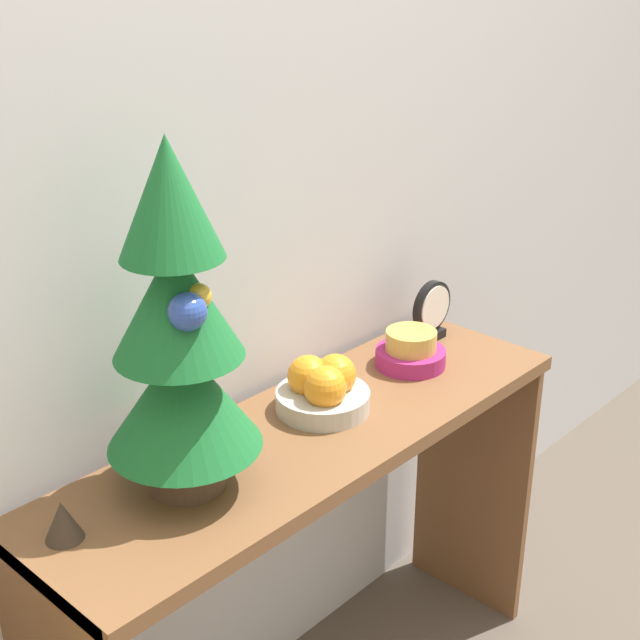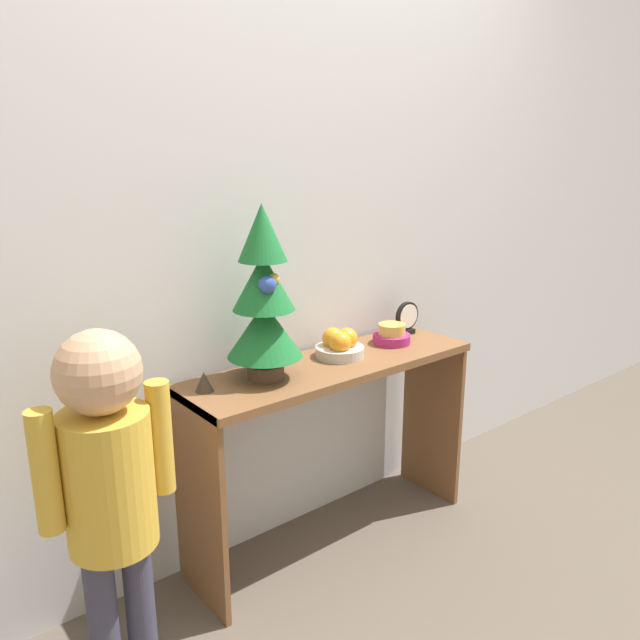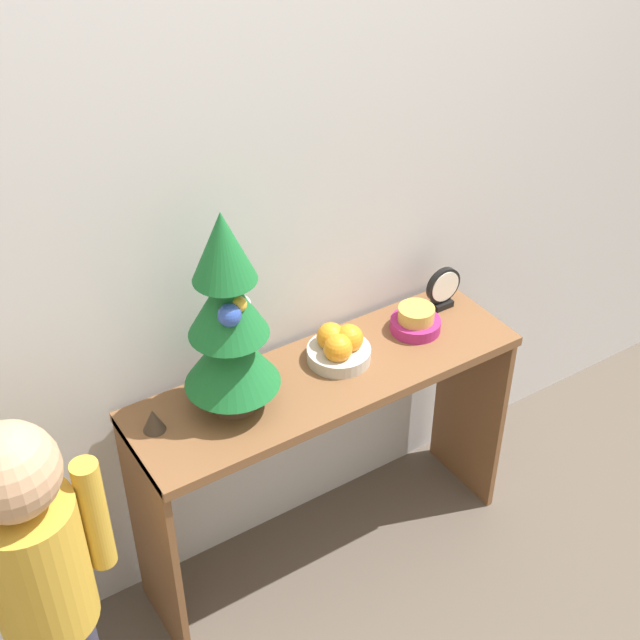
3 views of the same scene
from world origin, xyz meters
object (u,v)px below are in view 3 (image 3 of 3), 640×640
at_px(fruit_bowl, 339,347).
at_px(singing_bowl, 416,321).
at_px(mini_tree, 228,321).
at_px(figurine, 153,420).
at_px(desk_clock, 443,288).
at_px(child_figure, 34,556).

bearing_deg(fruit_bowl, singing_bowl, -1.12).
relative_size(mini_tree, singing_bowl, 3.91).
relative_size(singing_bowl, figurine, 2.29).
xyz_separation_m(fruit_bowl, desk_clock, (0.41, 0.05, 0.02)).
bearing_deg(singing_bowl, fruit_bowl, 178.88).
height_order(figurine, child_figure, child_figure).
height_order(desk_clock, child_figure, child_figure).
distance_m(mini_tree, singing_bowl, 0.66).
height_order(fruit_bowl, figurine, fruit_bowl).
distance_m(mini_tree, fruit_bowl, 0.41).
bearing_deg(figurine, child_figure, -157.02).
xyz_separation_m(mini_tree, singing_bowl, (0.61, 0.01, -0.24)).
relative_size(fruit_bowl, figurine, 2.79).
bearing_deg(mini_tree, figurine, 173.17).
xyz_separation_m(fruit_bowl, figurine, (-0.56, 0.01, -0.01)).
xyz_separation_m(figurine, child_figure, (-0.38, -0.16, -0.11)).
distance_m(mini_tree, child_figure, 0.71).
xyz_separation_m(desk_clock, figurine, (-0.97, -0.03, -0.03)).
xyz_separation_m(mini_tree, desk_clock, (0.75, 0.06, -0.21)).
xyz_separation_m(desk_clock, child_figure, (-1.35, -0.19, -0.14)).
height_order(singing_bowl, desk_clock, desk_clock).
bearing_deg(singing_bowl, mini_tree, -179.30).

